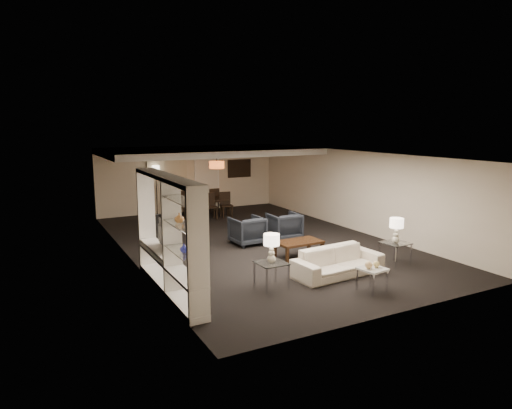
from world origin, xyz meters
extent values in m
plane|color=black|center=(0.00, 0.00, 0.00)|extent=(11.00, 11.00, 0.00)
cube|color=silver|center=(0.00, 0.00, 2.50)|extent=(7.00, 11.00, 0.02)
cube|color=beige|center=(0.00, 5.50, 1.25)|extent=(7.00, 0.02, 2.50)
cube|color=beige|center=(0.00, -5.50, 1.25)|extent=(7.00, 0.02, 2.50)
cube|color=beige|center=(-3.50, 0.00, 1.25)|extent=(0.02, 11.00, 2.50)
cube|color=beige|center=(3.50, 0.00, 1.25)|extent=(0.02, 11.00, 2.50)
cube|color=silver|center=(0.00, 3.50, 2.40)|extent=(7.00, 4.00, 0.20)
cube|color=beige|center=(-0.90, 5.42, 1.20)|extent=(1.50, 0.12, 2.40)
cube|color=silver|center=(0.70, 5.47, 1.05)|extent=(0.90, 0.05, 2.10)
cube|color=#142D38|center=(2.10, 5.46, 1.55)|extent=(0.95, 0.04, 0.65)
cylinder|color=#D8591E|center=(0.30, 3.50, 1.92)|extent=(0.52, 0.52, 0.24)
imported|color=beige|center=(0.31, -3.33, 0.31)|extent=(2.15, 0.97, 0.61)
imported|color=black|center=(-0.29, -0.03, 0.39)|extent=(0.87, 0.90, 0.78)
imported|color=black|center=(0.91, -0.03, 0.39)|extent=(0.88, 0.90, 0.78)
sphere|color=#F0C27F|center=(0.21, -4.43, 0.56)|extent=(0.15, 0.15, 0.15)
sphere|color=#F1D87F|center=(0.41, -4.43, 0.55)|extent=(0.13, 0.13, 0.13)
imported|color=black|center=(-3.28, -2.06, 1.04)|extent=(1.00, 0.13, 0.58)
imported|color=#232999|center=(-3.31, -3.55, 1.14)|extent=(0.15, 0.15, 0.16)
imported|color=#D08845|center=(-3.31, -3.32, 1.65)|extent=(0.17, 0.17, 0.18)
cube|color=black|center=(-2.93, -0.43, 0.58)|extent=(0.15, 0.15, 1.16)
imported|color=black|center=(0.10, 4.28, 0.31)|extent=(1.85, 1.19, 0.61)
camera|label=1|loc=(-5.82, -11.10, 3.32)|focal=32.00mm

